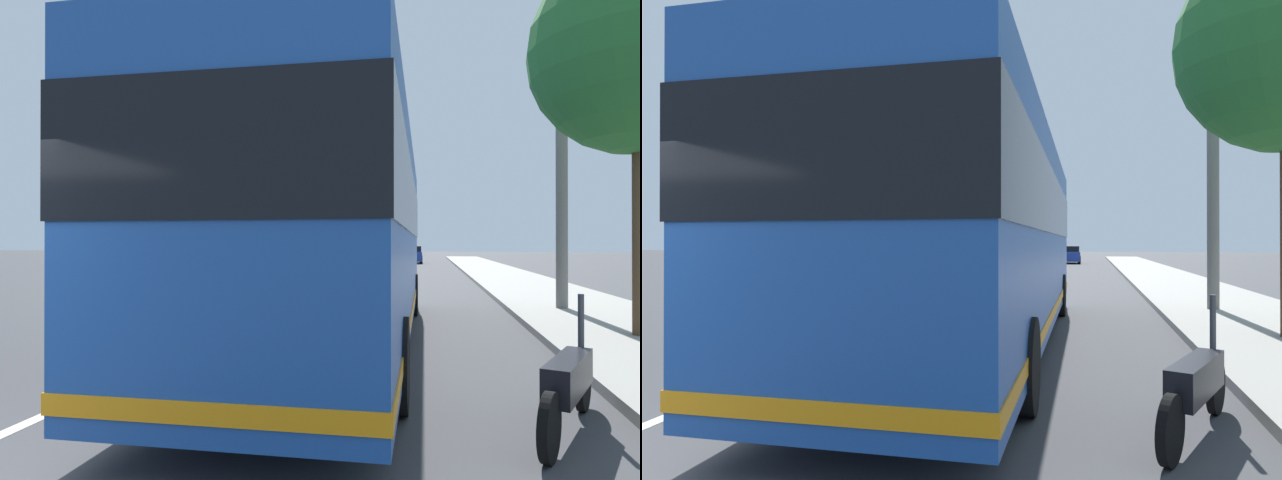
# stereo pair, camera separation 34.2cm
# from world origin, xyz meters

# --- Properties ---
(sidewalk_curb) EXTENTS (110.00, 3.60, 0.14)m
(sidewalk_curb) POSITION_xyz_m (10.00, -7.58, 0.07)
(sidewalk_curb) COLOR #9E998E
(sidewalk_curb) RESTS_ON ground
(lane_divider_line) EXTENTS (110.00, 0.16, 0.01)m
(lane_divider_line) POSITION_xyz_m (10.00, 0.00, 0.00)
(lane_divider_line) COLOR silver
(lane_divider_line) RESTS_ON ground
(coach_bus) EXTENTS (12.21, 2.65, 3.49)m
(coach_bus) POSITION_xyz_m (6.93, -2.31, 1.98)
(coach_bus) COLOR #1E4C9E
(coach_bus) RESTS_ON ground
(motorcycle_far_end) EXTENTS (2.06, 0.93, 1.23)m
(motorcycle_far_end) POSITION_xyz_m (2.79, -5.11, 0.46)
(motorcycle_far_end) COLOR black
(motorcycle_far_end) RESTS_ON ground
(car_behind_bus) EXTENTS (4.74, 2.05, 1.48)m
(car_behind_bus) POSITION_xyz_m (41.47, 3.13, 0.70)
(car_behind_bus) COLOR black
(car_behind_bus) RESTS_ON ground
(car_oncoming) EXTENTS (4.26, 1.96, 1.47)m
(car_oncoming) POSITION_xyz_m (45.73, -2.29, 0.70)
(car_oncoming) COLOR navy
(car_oncoming) RESTS_ON ground
(car_side_street) EXTENTS (4.62, 1.81, 1.47)m
(car_side_street) POSITION_xyz_m (31.52, 2.47, 0.70)
(car_side_street) COLOR gray
(car_side_street) RESTS_ON ground
(utility_pole) EXTENTS (0.28, 0.28, 7.89)m
(utility_pole) POSITION_xyz_m (11.93, -7.08, 3.94)
(utility_pole) COLOR slate
(utility_pole) RESTS_ON ground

